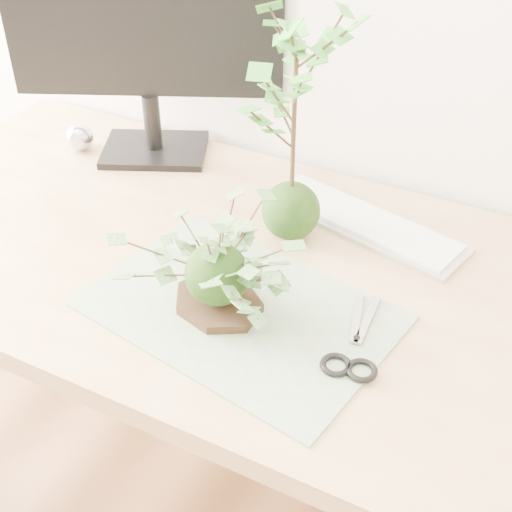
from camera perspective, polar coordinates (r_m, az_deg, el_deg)
name	(u,v)px	position (r m, az deg, el deg)	size (l,w,h in m)	color
desk	(277,313)	(1.24, 1.70, -4.58)	(1.60, 0.70, 0.74)	tan
cutting_mat	(240,310)	(1.11, -1.27, -4.38)	(0.46, 0.31, 0.00)	gray
stone_dish	(218,303)	(1.11, -3.05, -3.74)	(0.16, 0.16, 0.01)	black
ivy_kokedama	(216,250)	(1.05, -3.23, 0.51)	(0.29, 0.29, 0.20)	black
maple_kokedama	(296,75)	(1.13, 3.19, 14.28)	(0.24, 0.24, 0.43)	black
keyboard	(364,222)	(1.31, 8.61, 2.71)	(0.40, 0.20, 0.01)	#B4B4B4
monitor	(146,25)	(1.44, -8.83, 17.83)	(0.50, 0.25, 0.47)	black
foil_ball	(80,137)	(1.57, -13.94, 9.24)	(0.06, 0.06, 0.06)	silver
scissors	(349,355)	(1.04, 7.42, -7.86)	(0.09, 0.19, 0.01)	#959598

